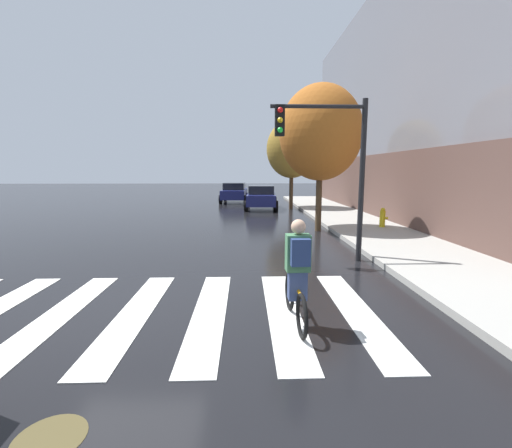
{
  "coord_description": "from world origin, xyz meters",
  "views": [
    {
      "loc": [
        2.1,
        -5.68,
        2.41
      ],
      "look_at": [
        2.33,
        1.39,
        1.32
      ],
      "focal_mm": 24.43,
      "sensor_mm": 36.0,
      "label": 1
    }
  ],
  "objects_px": {
    "manhole_cover": "(50,438)",
    "street_tree_near": "(321,133)",
    "sedan_far": "(235,192)",
    "street_tree_mid": "(292,149)",
    "sedan_mid": "(261,197)",
    "cyclist": "(297,274)",
    "fire_hydrant": "(383,218)",
    "traffic_light_near": "(331,153)"
  },
  "relations": [
    {
      "from": "sedan_mid",
      "to": "cyclist",
      "type": "bearing_deg",
      "value": -90.82
    },
    {
      "from": "sedan_far",
      "to": "street_tree_near",
      "type": "distance_m",
      "value": 13.79
    },
    {
      "from": "sedan_mid",
      "to": "manhole_cover",
      "type": "bearing_deg",
      "value": -98.43
    },
    {
      "from": "sedan_mid",
      "to": "street_tree_mid",
      "type": "height_order",
      "value": "street_tree_mid"
    },
    {
      "from": "fire_hydrant",
      "to": "street_tree_near",
      "type": "relative_size",
      "value": 0.14
    },
    {
      "from": "sedan_far",
      "to": "street_tree_near",
      "type": "bearing_deg",
      "value": -73.89
    },
    {
      "from": "manhole_cover",
      "to": "fire_hydrant",
      "type": "xyz_separation_m",
      "value": [
        7.32,
        10.83,
        0.53
      ]
    },
    {
      "from": "sedan_far",
      "to": "street_tree_near",
      "type": "height_order",
      "value": "street_tree_near"
    },
    {
      "from": "sedan_mid",
      "to": "fire_hydrant",
      "type": "distance_m",
      "value": 9.35
    },
    {
      "from": "manhole_cover",
      "to": "street_tree_near",
      "type": "relative_size",
      "value": 0.11
    },
    {
      "from": "sedan_far",
      "to": "traffic_light_near",
      "type": "xyz_separation_m",
      "value": [
        3.01,
        -17.63,
        2.1
      ]
    },
    {
      "from": "cyclist",
      "to": "traffic_light_near",
      "type": "relative_size",
      "value": 0.41
    },
    {
      "from": "traffic_light_near",
      "to": "fire_hydrant",
      "type": "xyz_separation_m",
      "value": [
        3.32,
        4.68,
        -2.33
      ]
    },
    {
      "from": "sedan_mid",
      "to": "fire_hydrant",
      "type": "height_order",
      "value": "sedan_mid"
    },
    {
      "from": "cyclist",
      "to": "fire_hydrant",
      "type": "xyz_separation_m",
      "value": [
        4.74,
        8.58,
        -0.31
      ]
    },
    {
      "from": "street_tree_near",
      "to": "street_tree_mid",
      "type": "bearing_deg",
      "value": 90.4
    },
    {
      "from": "sedan_far",
      "to": "fire_hydrant",
      "type": "distance_m",
      "value": 14.41
    },
    {
      "from": "sedan_far",
      "to": "street_tree_mid",
      "type": "relative_size",
      "value": 0.8
    },
    {
      "from": "cyclist",
      "to": "manhole_cover",
      "type": "bearing_deg",
      "value": -138.91
    },
    {
      "from": "manhole_cover",
      "to": "fire_hydrant",
      "type": "distance_m",
      "value": 13.08
    },
    {
      "from": "traffic_light_near",
      "to": "street_tree_near",
      "type": "height_order",
      "value": "street_tree_near"
    },
    {
      "from": "cyclist",
      "to": "traffic_light_near",
      "type": "distance_m",
      "value": 4.61
    },
    {
      "from": "sedan_mid",
      "to": "street_tree_near",
      "type": "bearing_deg",
      "value": -76.9
    },
    {
      "from": "traffic_light_near",
      "to": "street_tree_mid",
      "type": "height_order",
      "value": "street_tree_mid"
    },
    {
      "from": "street_tree_near",
      "to": "sedan_far",
      "type": "bearing_deg",
      "value": 106.11
    },
    {
      "from": "sedan_far",
      "to": "traffic_light_near",
      "type": "relative_size",
      "value": 1.05
    },
    {
      "from": "sedan_far",
      "to": "cyclist",
      "type": "bearing_deg",
      "value": -85.77
    },
    {
      "from": "manhole_cover",
      "to": "cyclist",
      "type": "height_order",
      "value": "cyclist"
    },
    {
      "from": "sedan_far",
      "to": "cyclist",
      "type": "height_order",
      "value": "cyclist"
    },
    {
      "from": "sedan_mid",
      "to": "sedan_far",
      "type": "distance_m",
      "value": 5.09
    },
    {
      "from": "street_tree_near",
      "to": "fire_hydrant",
      "type": "bearing_deg",
      "value": -0.61
    },
    {
      "from": "manhole_cover",
      "to": "cyclist",
      "type": "bearing_deg",
      "value": 41.09
    },
    {
      "from": "sedan_far",
      "to": "fire_hydrant",
      "type": "bearing_deg",
      "value": -63.93
    },
    {
      "from": "manhole_cover",
      "to": "sedan_mid",
      "type": "relative_size",
      "value": 0.15
    },
    {
      "from": "manhole_cover",
      "to": "fire_hydrant",
      "type": "height_order",
      "value": "fire_hydrant"
    },
    {
      "from": "manhole_cover",
      "to": "street_tree_mid",
      "type": "distance_m",
      "value": 19.7
    },
    {
      "from": "cyclist",
      "to": "street_tree_near",
      "type": "distance_m",
      "value": 9.36
    },
    {
      "from": "cyclist",
      "to": "street_tree_near",
      "type": "bearing_deg",
      "value": 76.03
    },
    {
      "from": "traffic_light_near",
      "to": "street_tree_near",
      "type": "relative_size",
      "value": 0.74
    },
    {
      "from": "sedan_far",
      "to": "street_tree_mid",
      "type": "xyz_separation_m",
      "value": [
        3.68,
        -4.99,
        2.94
      ]
    },
    {
      "from": "fire_hydrant",
      "to": "street_tree_mid",
      "type": "distance_m",
      "value": 8.97
    },
    {
      "from": "traffic_light_near",
      "to": "manhole_cover",
      "type": "bearing_deg",
      "value": -123.07
    }
  ]
}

